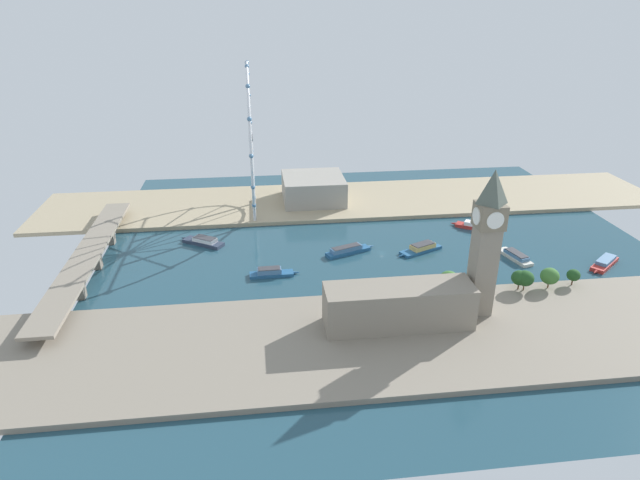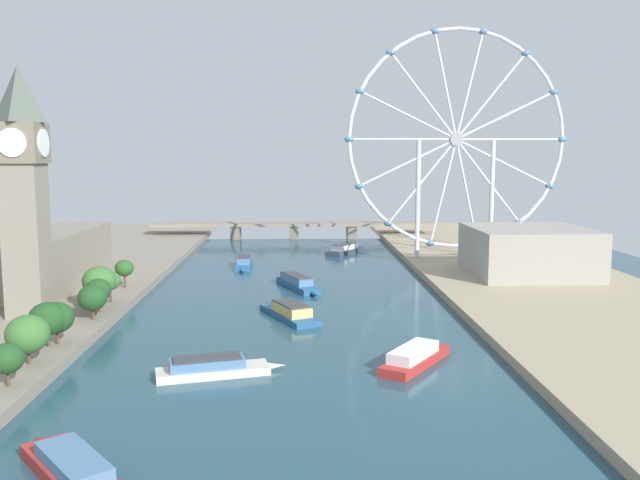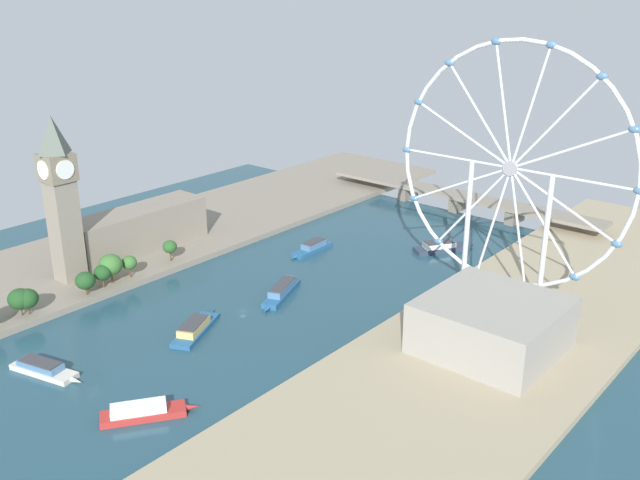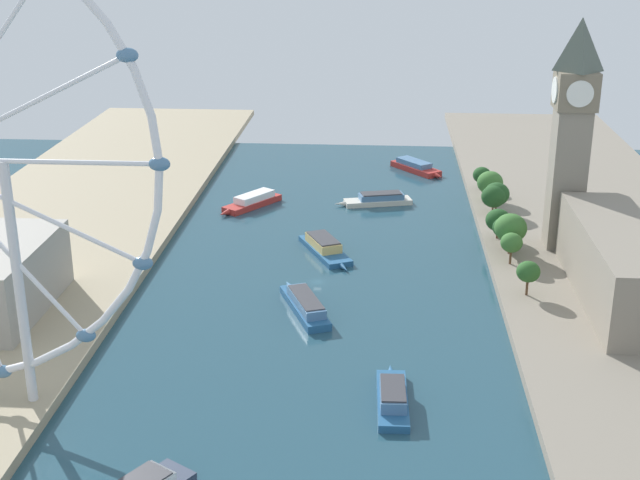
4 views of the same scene
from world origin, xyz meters
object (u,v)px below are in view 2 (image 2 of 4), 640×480
object	(u,v)px
clock_tower	(24,188)
river_bridge	(294,226)
tour_boat_4	(244,263)
tour_boat_2	(212,368)
tour_boat_3	(345,249)
tour_boat_5	(290,312)
tour_boat_1	(298,283)
parliament_block	(56,260)
tour_boat_0	(415,357)
riverside_hall	(528,251)
tour_boat_6	(71,468)
ferris_wheel	(456,141)

from	to	relation	value
clock_tower	river_bridge	world-z (taller)	clock_tower
tour_boat_4	tour_boat_2	bearing A→B (deg)	0.27
tour_boat_3	tour_boat_5	distance (m)	152.45
tour_boat_1	tour_boat_4	bearing A→B (deg)	-174.93
parliament_block	tour_boat_0	xyz separation A→B (m)	(126.10, -92.59, -11.99)
tour_boat_0	tour_boat_2	world-z (taller)	tour_boat_0
tour_boat_0	tour_boat_5	xyz separation A→B (m)	(-33.76, 51.95, -0.02)
riverside_hall	tour_boat_4	size ratio (longest dim) A/B	1.57
parliament_block	tour_boat_3	size ratio (longest dim) A/B	2.33
tour_boat_5	tour_boat_6	xyz separation A→B (m)	(-36.28, -111.64, -0.10)
tour_boat_4	clock_tower	bearing A→B (deg)	-30.53
ferris_wheel	tour_boat_0	xyz separation A→B (m)	(-49.19, -164.66, -60.05)
riverside_hall	ferris_wheel	bearing A→B (deg)	113.09
tour_boat_1	tour_boat_3	distance (m)	102.66
tour_boat_3	tour_boat_4	xyz separation A→B (m)	(-53.86, -45.70, -0.04)
parliament_block	tour_boat_4	world-z (taller)	parliament_block
river_bridge	tour_boat_3	distance (m)	76.52
parliament_block	tour_boat_2	size ratio (longest dim) A/B	2.32
tour_boat_5	tour_boat_1	bearing A→B (deg)	-28.26
tour_boat_1	tour_boat_5	xyz separation A→B (m)	(-2.80, -50.50, -0.14)
tour_boat_2	tour_boat_5	bearing A→B (deg)	58.19
riverside_hall	tour_boat_2	world-z (taller)	riverside_hall
riverside_hall	tour_boat_0	xyz separation A→B (m)	(-70.40, -114.90, -11.14)
river_bridge	tour_boat_3	xyz separation A→B (m)	(29.56, -70.34, -5.86)
riverside_hall	tour_boat_5	xyz separation A→B (m)	(-104.17, -62.94, -11.16)
tour_boat_3	tour_boat_1	bearing A→B (deg)	-162.69
parliament_block	tour_boat_4	size ratio (longest dim) A/B	2.40
tour_boat_5	tour_boat_6	size ratio (longest dim) A/B	1.22
ferris_wheel	parliament_block	bearing A→B (deg)	-157.65
tour_boat_0	tour_boat_2	bearing A→B (deg)	132.11
tour_boat_1	tour_boat_2	bearing A→B (deg)	-32.59
ferris_wheel	river_bridge	xyz separation A→B (m)	(-82.36, 107.07, -54.21)
river_bridge	tour_boat_1	bearing A→B (deg)	-89.25
ferris_wheel	tour_boat_2	distance (m)	208.25
river_bridge	tour_boat_4	world-z (taller)	river_bridge
ferris_wheel	tour_boat_5	world-z (taller)	ferris_wheel
parliament_block	tour_boat_5	distance (m)	101.59
river_bridge	tour_boat_6	xyz separation A→B (m)	(-36.87, -331.42, -5.97)
parliament_block	tour_boat_6	size ratio (longest dim) A/B	2.63
riverside_hall	river_bridge	xyz separation A→B (m)	(-103.58, 156.83, -5.29)
tour_boat_1	ferris_wheel	bearing A→B (deg)	106.42
tour_boat_2	tour_boat_3	world-z (taller)	tour_boat_3
tour_boat_6	tour_boat_0	bearing A→B (deg)	-88.00
clock_tower	tour_boat_2	bearing A→B (deg)	-38.85
parliament_block	river_bridge	bearing A→B (deg)	62.58
parliament_block	tour_boat_4	xyz separation A→B (m)	(68.63, 63.11, -12.05)
river_bridge	ferris_wheel	bearing A→B (deg)	-52.43
ferris_wheel	tour_boat_0	size ratio (longest dim) A/B	3.78
clock_tower	ferris_wheel	xyz separation A→B (m)	(167.54, 118.45, 17.61)
ferris_wheel	tour_boat_4	distance (m)	122.76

